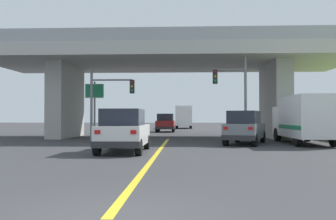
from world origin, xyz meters
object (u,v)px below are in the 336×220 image
object	(u,v)px
semi_truck_distant	(184,117)
highway_sign	(94,98)
suv_crossing	(245,128)
traffic_signal_farside	(107,95)
sedan_oncoming	(166,123)
traffic_signal_nearside	(235,89)
box_truck	(304,119)
suv_lead	(124,131)

from	to	relation	value
semi_truck_distant	highway_sign	bearing A→B (deg)	-103.32
suv_crossing	traffic_signal_farside	bearing A→B (deg)	178.75
suv_crossing	sedan_oncoming	world-z (taller)	same
sedan_oncoming	highway_sign	xyz separation A→B (m)	(-4.51, -14.28, 2.07)
suv_crossing	semi_truck_distant	bearing A→B (deg)	115.75
suv_crossing	traffic_signal_farside	size ratio (longest dim) A/B	0.98
traffic_signal_nearside	box_truck	bearing A→B (deg)	-31.48
traffic_signal_farside	semi_truck_distant	world-z (taller)	traffic_signal_farside
suv_crossing	semi_truck_distant	size ratio (longest dim) A/B	0.76
sedan_oncoming	semi_truck_distant	world-z (taller)	semi_truck_distant
semi_truck_distant	suv_lead	bearing A→B (deg)	-94.14
box_truck	highway_sign	bearing A→B (deg)	163.53
traffic_signal_farside	semi_truck_distant	bearing A→B (deg)	79.31
box_truck	traffic_signal_farside	xyz separation A→B (m)	(-12.84, 3.11, 1.64)
traffic_signal_farside	highway_sign	xyz separation A→B (m)	(-1.13, 1.02, -0.10)
suv_lead	suv_crossing	size ratio (longest dim) A/B	0.89
box_truck	semi_truck_distant	bearing A→B (deg)	103.28
box_truck	sedan_oncoming	bearing A→B (deg)	117.18
traffic_signal_nearside	suv_lead	bearing A→B (deg)	-127.64
box_truck	traffic_signal_nearside	bearing A→B (deg)	148.52
suv_crossing	traffic_signal_farside	world-z (taller)	traffic_signal_farside
suv_lead	traffic_signal_nearside	bearing A→B (deg)	52.36
traffic_signal_farside	semi_truck_distant	size ratio (longest dim) A/B	0.77
highway_sign	sedan_oncoming	bearing A→B (deg)	72.46
box_truck	suv_crossing	bearing A→B (deg)	-175.76
traffic_signal_nearside	highway_sign	world-z (taller)	traffic_signal_nearside
suv_lead	box_truck	bearing A→B (deg)	29.47
suv_lead	traffic_signal_farside	world-z (taller)	traffic_signal_farside
box_truck	sedan_oncoming	size ratio (longest dim) A/B	1.49
suv_crossing	traffic_signal_nearside	world-z (taller)	traffic_signal_nearside
suv_crossing	traffic_signal_nearside	size ratio (longest dim) A/B	0.87
suv_crossing	traffic_signal_farside	xyz separation A→B (m)	(-9.19, 3.38, 2.17)
traffic_signal_nearside	traffic_signal_farside	world-z (taller)	traffic_signal_nearside
suv_lead	traffic_signal_nearside	size ratio (longest dim) A/B	0.78
suv_lead	sedan_oncoming	bearing A→B (deg)	88.31
suv_lead	sedan_oncoming	size ratio (longest dim) A/B	0.99
sedan_oncoming	traffic_signal_farside	distance (m)	15.83
box_truck	traffic_signal_farside	world-z (taller)	traffic_signal_farside
suv_lead	sedan_oncoming	world-z (taller)	same
highway_sign	semi_truck_distant	size ratio (longest dim) A/B	0.64
suv_lead	sedan_oncoming	distance (m)	24.17
box_truck	traffic_signal_farside	distance (m)	13.31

